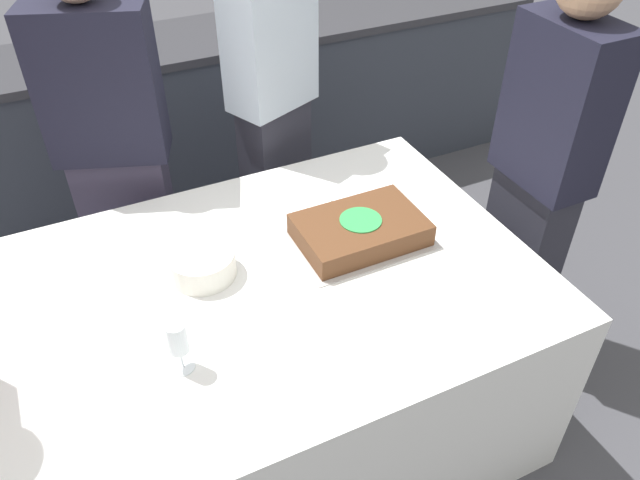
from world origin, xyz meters
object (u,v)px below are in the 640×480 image
cake (360,230)px  person_standing_back (116,159)px  person_cutting_cake (273,107)px  plate_stack (202,264)px  wine_glass (177,339)px  person_seated_right (541,175)px

cake → person_standing_back: person_standing_back is taller
person_standing_back → person_cutting_cake: bearing=-159.8°
person_cutting_cake → cake: bearing=66.7°
plate_stack → person_cutting_cake: person_cutting_cake is taller
plate_stack → wine_glass: 0.38m
person_cutting_cake → person_seated_right: 1.09m
plate_stack → wine_glass: size_ratio=1.28×
plate_stack → person_cutting_cake: size_ratio=0.13×
person_seated_right → cake: bearing=-94.4°
cake → plate_stack: size_ratio=2.14×
person_cutting_cake → person_seated_right: (0.71, -0.82, -0.05)m
wine_glass → person_standing_back: bearing=87.6°
cake → wine_glass: size_ratio=2.75×
person_standing_back → wine_glass: bearing=107.8°
cake → person_cutting_cake: (0.00, 0.76, 0.10)m
cake → wine_glass: (-0.70, -0.28, 0.07)m
person_cutting_cake → person_seated_right: person_cutting_cake is taller
cake → person_seated_right: (0.71, -0.06, 0.05)m
wine_glass → person_standing_back: 1.04m
person_cutting_cake → person_standing_back: 0.66m
plate_stack → wine_glass: wine_glass is taller
plate_stack → person_standing_back: size_ratio=0.13×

